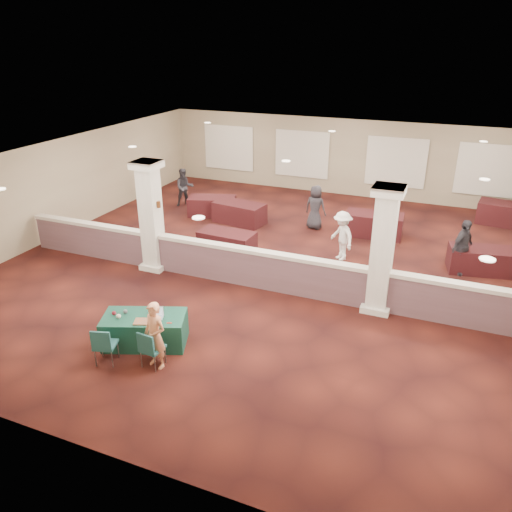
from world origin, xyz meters
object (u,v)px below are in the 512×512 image
at_px(attendee_d, 315,207).
at_px(woman, 155,336).
at_px(far_table_front_center, 227,242).
at_px(far_table_front_right, 481,260).
at_px(far_table_back_right, 507,214).
at_px(conf_chair_main, 150,347).
at_px(far_table_back_left, 212,206).
at_px(attendee_b, 342,236).
at_px(far_table_back_center, 374,225).
at_px(attendee_c, 462,247).
at_px(attendee_a, 184,187).
at_px(far_table_front_left, 239,213).
at_px(conf_chair_side, 104,343).
at_px(near_table, 145,330).

bearing_deg(attendee_d, woman, 94.02).
height_order(far_table_front_center, far_table_front_right, far_table_front_right).
distance_m(far_table_back_right, attendee_d, 7.01).
bearing_deg(conf_chair_main, far_table_back_left, 114.20).
distance_m(conf_chair_main, attendee_b, 7.28).
bearing_deg(attendee_d, far_table_back_center, -168.78).
bearing_deg(attendee_b, woman, -65.13).
relative_size(conf_chair_main, attendee_b, 0.56).
height_order(far_table_back_center, attendee_b, attendee_b).
distance_m(woman, attendee_d, 9.12).
bearing_deg(far_table_back_right, far_table_back_center, -145.66).
distance_m(woman, attendee_c, 9.06).
bearing_deg(woman, far_table_back_left, 121.85).
bearing_deg(far_table_back_right, far_table_front_center, -143.11).
bearing_deg(attendee_b, attendee_d, 166.17).
bearing_deg(attendee_a, far_table_front_left, -58.01).
relative_size(far_table_front_left, attendee_c, 1.13).
bearing_deg(far_table_front_right, far_table_back_left, 170.93).
bearing_deg(conf_chair_side, attendee_b, 48.37).
distance_m(conf_chair_side, woman, 1.11).
bearing_deg(far_table_back_right, woman, -120.30).
height_order(attendee_c, attendee_d, attendee_c).
relative_size(conf_chair_main, far_table_back_center, 0.44).
xyz_separation_m(far_table_front_center, far_table_back_right, (8.26, 6.20, 0.04)).
bearing_deg(conf_chair_side, far_table_front_left, 78.91).
xyz_separation_m(conf_chair_side, far_table_front_center, (-0.17, 6.26, -0.16)).
bearing_deg(far_table_back_center, far_table_front_center, -140.56).
relative_size(conf_chair_side, far_table_front_center, 0.50).
bearing_deg(attendee_a, far_table_back_center, -41.73).
xyz_separation_m(far_table_front_center, far_table_front_right, (7.39, 1.57, 0.01)).
bearing_deg(woman, attendee_d, 97.08).
height_order(conf_chair_main, conf_chair_side, conf_chair_side).
relative_size(conf_chair_side, far_table_back_left, 0.49).
xyz_separation_m(conf_chair_main, far_table_back_center, (2.89, 9.28, -0.11)).
relative_size(woman, far_table_back_left, 0.83).
bearing_deg(far_table_front_right, woman, -129.71).
distance_m(woman, attendee_b, 7.15).
distance_m(conf_chair_side, attendee_c, 10.01).
bearing_deg(conf_chair_main, far_table_front_left, 107.02).
distance_m(far_table_back_left, attendee_c, 9.13).
bearing_deg(far_table_front_right, attendee_a, 169.08).
height_order(attendee_a, attendee_c, attendee_c).
bearing_deg(attendee_b, near_table, -72.25).
distance_m(far_table_back_center, attendee_a, 7.64).
distance_m(far_table_back_left, far_table_back_center, 6.10).
distance_m(conf_chair_side, attendee_b, 7.87).
xyz_separation_m(conf_chair_main, attendee_a, (-4.73, 9.69, 0.26)).
relative_size(far_table_front_left, attendee_b, 1.21).
xyz_separation_m(far_table_back_center, attendee_d, (-2.06, -0.09, 0.39)).
bearing_deg(far_table_front_left, attendee_a, 160.64).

